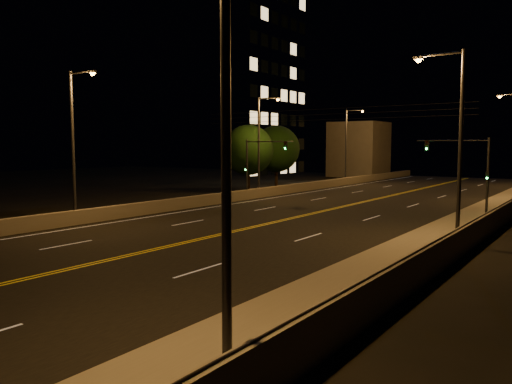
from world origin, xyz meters
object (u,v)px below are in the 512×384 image
Objects in this scene: streetlight_4 at (75,137)px; building_tower at (212,88)px; traffic_signal_left at (256,162)px; tree_0 at (248,150)px; streetlight_6 at (348,142)px; streetlight_5 at (261,140)px; traffic_signal_right at (472,166)px; streetlight_0 at (215,118)px; tree_1 at (276,149)px; streetlight_1 at (455,135)px.

streetlight_4 is 44.59m from building_tower.
traffic_signal_left is at bearing -42.01° from building_tower.
traffic_signal_left is 7.46m from tree_0.
streetlight_6 is 22.77m from building_tower.
streetlight_5 is 1.00× the size of streetlight_6.
building_tower is (-41.07, 20.16, 10.02)m from traffic_signal_right.
building_tower is at bearing 153.86° from traffic_signal_right.
traffic_signal_right is (19.88, 18.24, -1.98)m from streetlight_4.
streetlight_0 is at bearing -56.63° from streetlight_5.
streetlight_0 reaches higher than traffic_signal_left.
streetlight_5 is at bearing -39.79° from building_tower.
tree_1 is at bearing 153.79° from traffic_signal_right.
streetlight_0 is 1.73× the size of traffic_signal_left.
traffic_signal_left is at bearing -65.24° from tree_1.
streetlight_1 is 30.48m from tree_0.
streetlight_1 is at bearing 17.22° from streetlight_4.
streetlight_1 and streetlight_5 have the same top height.
tree_1 is at bearing 114.60° from streetlight_5.
traffic_signal_left is at bearing 150.26° from streetlight_1.
streetlight_4 is 0.34× the size of building_tower.
streetlight_0 is at bearing -28.89° from streetlight_4.
streetlight_4 is at bearing -90.00° from streetlight_6.
streetlight_6 is (-21.47, 33.90, 0.00)m from streetlight_1.
streetlight_5 is at bearing 123.37° from streetlight_0.
traffic_signal_right is at bearing -13.17° from tree_0.
streetlight_0 is at bearing -56.02° from traffic_signal_left.
streetlight_1 and streetlight_4 have the same top height.
streetlight_0 and streetlight_4 have the same top height.
streetlight_4 is 24.08m from tree_0.
streetlight_5 is 19.80m from streetlight_6.
streetlight_6 is 1.33× the size of tree_0.
building_tower is at bearing 153.95° from tree_1.
traffic_signal_left is (1.19, 18.24, -1.98)m from streetlight_4.
tree_0 is at bearing -102.52° from streetlight_6.
tree_1 is at bearing 121.54° from streetlight_0.
tree_0 reaches higher than traffic_signal_right.
streetlight_0 is 1.00× the size of streetlight_6.
streetlight_1 reaches higher than tree_0.
streetlight_5 is at bearing -90.00° from streetlight_6.
streetlight_5 is 28.73m from building_tower.
traffic_signal_right is at bearing 97.81° from streetlight_1.
streetlight_5 reaches higher than traffic_signal_right.
streetlight_1 is 1.73× the size of traffic_signal_left.
streetlight_1 is 1.00× the size of streetlight_6.
building_tower is (-22.38, 20.16, 10.02)m from traffic_signal_left.
tree_1 is at bearing 98.12° from streetlight_4.
traffic_signal_left is (1.19, -2.51, -1.98)m from streetlight_5.
streetlight_6 is 0.34× the size of building_tower.
building_tower is (-42.66, 31.75, 8.04)m from streetlight_1.
traffic_signal_right is at bearing -26.21° from tree_1.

